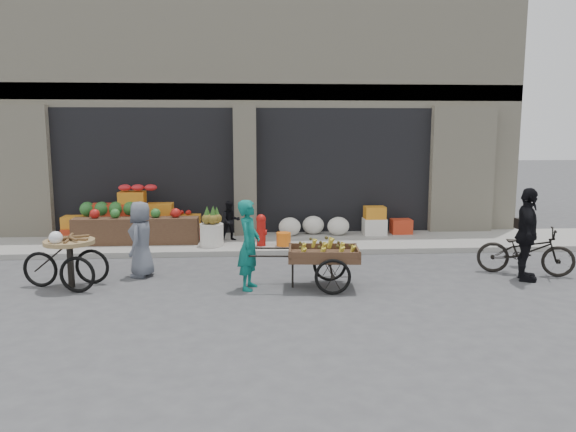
{
  "coord_description": "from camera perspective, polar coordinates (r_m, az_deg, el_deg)",
  "views": [
    {
      "loc": [
        0.09,
        -8.77,
        2.68
      ],
      "look_at": [
        0.81,
        1.5,
        1.1
      ],
      "focal_mm": 35.0,
      "sensor_mm": 36.0,
      "label": 1
    }
  ],
  "objects": [
    {
      "name": "building",
      "position": [
        16.82,
        -4.39,
        11.06
      ],
      "size": [
        14.0,
        6.45,
        7.0
      ],
      "color": "beige",
      "rests_on": "ground"
    },
    {
      "name": "orange_bucket",
      "position": [
        12.53,
        -0.45,
        -2.37
      ],
      "size": [
        0.32,
        0.32,
        0.3
      ],
      "primitive_type": "cylinder",
      "color": "orange",
      "rests_on": "sidewalk"
    },
    {
      "name": "pineapple_bin",
      "position": [
        12.61,
        -7.76,
        -1.91
      ],
      "size": [
        0.52,
        0.52,
        0.5
      ],
      "primitive_type": "cylinder",
      "color": "silver",
      "rests_on": "sidewalk"
    },
    {
      "name": "seated_person",
      "position": [
        13.15,
        -5.87,
        -0.49
      ],
      "size": [
        0.51,
        0.43,
        0.93
      ],
      "primitive_type": "imported",
      "rotation": [
        0.0,
        0.0,
        0.17
      ],
      "color": "black",
      "rests_on": "sidewalk"
    },
    {
      "name": "fire_hydrant",
      "position": [
        12.52,
        -2.75,
        -1.3
      ],
      "size": [
        0.22,
        0.22,
        0.71
      ],
      "color": "#A5140F",
      "rests_on": "sidewalk"
    },
    {
      "name": "cyclist",
      "position": [
        10.87,
        23.1,
        -1.74
      ],
      "size": [
        0.74,
        1.06,
        1.68
      ],
      "primitive_type": "imported",
      "rotation": [
        0.0,
        0.0,
        1.19
      ],
      "color": "black",
      "rests_on": "ground"
    },
    {
      "name": "vendor_woman",
      "position": [
        9.5,
        -3.98,
        -2.94
      ],
      "size": [
        0.49,
        0.63,
        1.53
      ],
      "primitive_type": "imported",
      "rotation": [
        0.0,
        0.0,
        1.33
      ],
      "color": "#0D695F",
      "rests_on": "ground"
    },
    {
      "name": "tricycle_cart",
      "position": [
        10.28,
        -21.31,
        -3.76
      ],
      "size": [
        1.46,
        0.97,
        0.95
      ],
      "rotation": [
        0.0,
        0.0,
        -0.17
      ],
      "color": "#9E7F51",
      "rests_on": "ground"
    },
    {
      "name": "bicycle",
      "position": [
        11.38,
        22.97,
        -3.28
      ],
      "size": [
        1.81,
        1.19,
        0.9
      ],
      "primitive_type": "imported",
      "rotation": [
        0.0,
        0.0,
        1.19
      ],
      "color": "black",
      "rests_on": "ground"
    },
    {
      "name": "sidewalk",
      "position": [
        13.14,
        -4.32,
        -2.81
      ],
      "size": [
        18.0,
        2.2,
        0.12
      ],
      "primitive_type": "cube",
      "color": "gray",
      "rests_on": "ground"
    },
    {
      "name": "ground",
      "position": [
        9.17,
        -4.43,
        -8.3
      ],
      "size": [
        80.0,
        80.0,
        0.0
      ],
      "primitive_type": "plane",
      "color": "#424244",
      "rests_on": "ground"
    },
    {
      "name": "right_bay_goods",
      "position": [
        13.89,
        6.52,
        -0.74
      ],
      "size": [
        3.35,
        0.6,
        0.7
      ],
      "color": "silver",
      "rests_on": "sidewalk"
    },
    {
      "name": "banana_cart",
      "position": [
        9.59,
        3.37,
        -3.7
      ],
      "size": [
        2.1,
        1.0,
        0.85
      ],
      "rotation": [
        0.0,
        0.0,
        -0.08
      ],
      "color": "brown",
      "rests_on": "ground"
    },
    {
      "name": "fruit_display",
      "position": [
        13.55,
        -14.9,
        -0.09
      ],
      "size": [
        3.1,
        1.12,
        1.24
      ],
      "color": "red",
      "rests_on": "sidewalk"
    },
    {
      "name": "vendor_grey",
      "position": [
        10.65,
        -14.69,
        -2.29
      ],
      "size": [
        0.56,
        0.75,
        1.4
      ],
      "primitive_type": "imported",
      "rotation": [
        0.0,
        0.0,
        -1.75
      ],
      "color": "slate",
      "rests_on": "ground"
    }
  ]
}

